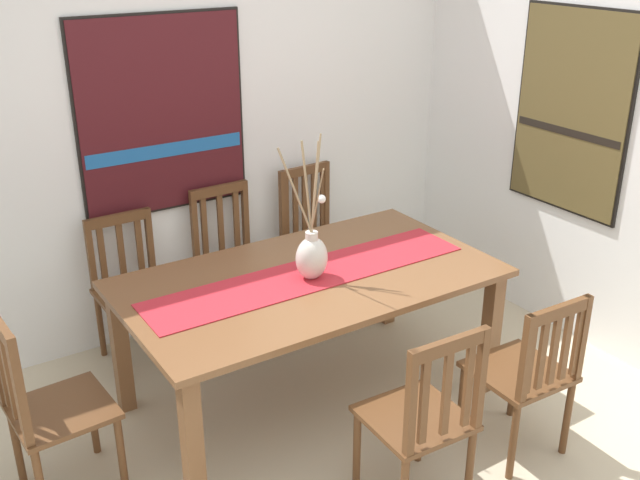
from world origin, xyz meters
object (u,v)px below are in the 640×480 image
at_px(chair_3, 528,371).
at_px(painting_on_side_wall, 572,112).
at_px(centerpiece_vase, 312,254).
at_px(chair_1, 423,417).
at_px(chair_4, 232,259).
at_px(dining_table, 310,291).
at_px(chair_2, 47,405).
at_px(chair_0, 316,236).
at_px(chair_5, 133,288).
at_px(painting_on_back_wall, 162,115).

height_order(chair_3, painting_on_side_wall, painting_on_side_wall).
bearing_deg(centerpiece_vase, chair_1, -90.99).
distance_m(chair_3, chair_4, 2.00).
relative_size(dining_table, chair_1, 2.08).
relative_size(chair_2, painting_on_side_wall, 0.79).
xyz_separation_m(chair_0, chair_5, (-1.28, -0.01, -0.03)).
relative_size(dining_table, painting_on_back_wall, 1.66).
xyz_separation_m(chair_5, painting_on_side_wall, (2.41, -1.04, 0.94)).
bearing_deg(painting_on_back_wall, chair_3, -66.54).
bearing_deg(chair_3, centerpiece_vase, 125.02).
height_order(chair_1, chair_3, chair_1).
relative_size(chair_5, painting_on_side_wall, 0.73).
bearing_deg(chair_2, chair_5, 52.45).
relative_size(chair_3, painting_on_back_wall, 0.76).
bearing_deg(chair_3, painting_on_side_wall, 36.55).
bearing_deg(chair_0, chair_3, -90.30).
distance_m(centerpiece_vase, chair_3, 1.19).
bearing_deg(chair_0, centerpiece_vase, -123.45).
relative_size(chair_3, chair_5, 1.00).
height_order(chair_0, chair_1, chair_0).
bearing_deg(chair_5, chair_3, -56.00).
bearing_deg(chair_4, chair_0, -0.71).
relative_size(chair_1, painting_on_side_wall, 0.77).
distance_m(chair_3, chair_5, 2.27).
height_order(chair_3, painting_on_back_wall, painting_on_back_wall).
height_order(centerpiece_vase, chair_0, centerpiece_vase).
height_order(chair_4, painting_on_back_wall, painting_on_back_wall).
bearing_deg(dining_table, chair_4, 88.89).
height_order(chair_5, painting_on_side_wall, painting_on_side_wall).
distance_m(chair_2, chair_4, 1.68).
bearing_deg(chair_2, chair_3, -25.28).
distance_m(chair_0, chair_2, 2.22).
relative_size(chair_0, chair_1, 1.03).
height_order(chair_2, chair_5, chair_2).
xyz_separation_m(chair_1, chair_2, (-1.34, 0.95, 0.01)).
relative_size(chair_3, chair_4, 0.95).
height_order(dining_table, chair_0, chair_0).
relative_size(centerpiece_vase, painting_on_back_wall, 0.65).
relative_size(dining_table, chair_0, 2.03).
xyz_separation_m(chair_3, painting_on_back_wall, (-0.92, 2.11, 0.93)).
distance_m(chair_1, chair_3, 0.66).
distance_m(dining_table, chair_2, 1.38).
bearing_deg(centerpiece_vase, painting_on_back_wall, 102.99).
xyz_separation_m(dining_table, chair_0, (0.64, 0.95, -0.17)).
bearing_deg(chair_0, dining_table, -124.11).
relative_size(dining_table, chair_2, 2.02).
distance_m(centerpiece_vase, painting_on_side_wall, 1.85).
relative_size(centerpiece_vase, chair_4, 0.81).
distance_m(dining_table, centerpiece_vase, 0.23).
xyz_separation_m(chair_0, chair_4, (-0.62, 0.01, -0.02)).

